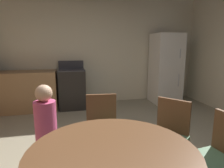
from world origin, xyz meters
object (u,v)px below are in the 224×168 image
Objects in this scene: chair_east at (221,155)px; chair_northeast at (169,133)px; oven_range at (72,88)px; chair_north at (102,126)px; refrigerator at (166,69)px; person_child at (46,133)px.

chair_east and chair_northeast have the same top height.
oven_range is at bearing -109.74° from chair_northeast.
oven_range is 1.26× the size of chair_north.
chair_north is at bearing -82.76° from oven_range.
refrigerator is 2.02× the size of chair_east.
chair_northeast is at bearing -74.15° from chair_east.
oven_range is 1.01× the size of person_child.
refrigerator is at bearing -156.37° from chair_northeast.
chair_east and chair_north have the same top height.
chair_north is 0.68m from person_child.
refrigerator is (2.37, -0.05, 0.41)m from oven_range.
chair_east is (1.23, -3.29, 0.03)m from oven_range.
chair_northeast is at bearing -116.75° from refrigerator.
person_child is at bearing -96.94° from oven_range.
chair_northeast is 0.80× the size of person_child.
chair_east is at bearing 51.81° from chair_north.
person_child reaches higher than chair_northeast.
chair_north is (-0.70, 0.37, 0.00)m from chair_northeast.
oven_range is 0.62× the size of refrigerator.
chair_northeast is at bearing 50.98° from person_child.
refrigerator reaches higher than chair_northeast.
refrigerator reaches higher than oven_range.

